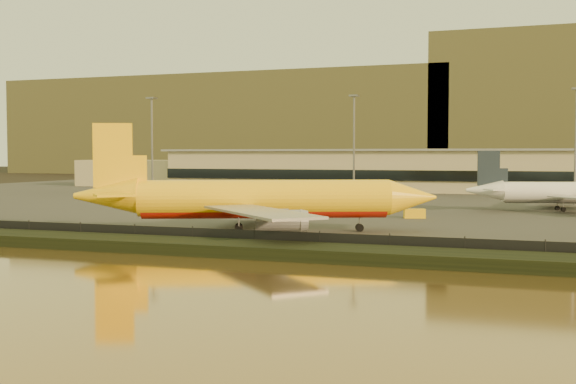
% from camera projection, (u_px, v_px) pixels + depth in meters
% --- Properties ---
extents(ground, '(900.00, 900.00, 0.00)m').
position_uv_depth(ground, '(277.00, 238.00, 97.02)').
color(ground, black).
rests_on(ground, ground).
extents(embankment, '(320.00, 7.00, 1.40)m').
position_uv_depth(embankment, '(224.00, 248.00, 81.00)').
color(embankment, black).
rests_on(embankment, ground).
extents(tarmac, '(320.00, 220.00, 0.20)m').
position_uv_depth(tarmac, '(406.00, 197.00, 186.35)').
color(tarmac, '#2D2D2D').
rests_on(tarmac, ground).
extents(perimeter_fence, '(300.00, 0.05, 2.20)m').
position_uv_depth(perimeter_fence, '(238.00, 239.00, 84.73)').
color(perimeter_fence, black).
rests_on(perimeter_fence, tarmac).
extents(terminal_building, '(202.00, 25.00, 12.60)m').
position_uv_depth(terminal_building, '(377.00, 171.00, 219.64)').
color(terminal_building, '#C3AF87').
rests_on(terminal_building, tarmac).
extents(apron_light_masts, '(152.20, 12.20, 25.40)m').
position_uv_depth(apron_light_masts, '(457.00, 134.00, 161.69)').
color(apron_light_masts, slate).
rests_on(apron_light_masts, tarmac).
extents(distant_hills, '(470.00, 160.00, 70.00)m').
position_uv_depth(distant_hills, '(447.00, 120.00, 422.08)').
color(distant_hills, brown).
rests_on(distant_hills, ground).
extents(dhl_cargo_jet, '(49.06, 46.45, 15.36)m').
position_uv_depth(dhl_cargo_jet, '(258.00, 200.00, 101.93)').
color(dhl_cargo_jet, yellow).
rests_on(dhl_cargo_jet, tarmac).
extents(white_narrowbody_jet, '(40.14, 38.25, 11.75)m').
position_uv_depth(white_narrowbody_jet, '(572.00, 193.00, 140.29)').
color(white_narrowbody_jet, white).
rests_on(white_narrowbody_jet, tarmac).
extents(gse_vehicle_yellow, '(3.96, 2.78, 1.63)m').
position_uv_depth(gse_vehicle_yellow, '(414.00, 213.00, 124.57)').
color(gse_vehicle_yellow, yellow).
rests_on(gse_vehicle_yellow, tarmac).
extents(gse_vehicle_white, '(4.17, 2.46, 1.76)m').
position_uv_depth(gse_vehicle_white, '(252.00, 209.00, 134.35)').
color(gse_vehicle_white, white).
rests_on(gse_vehicle_white, tarmac).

